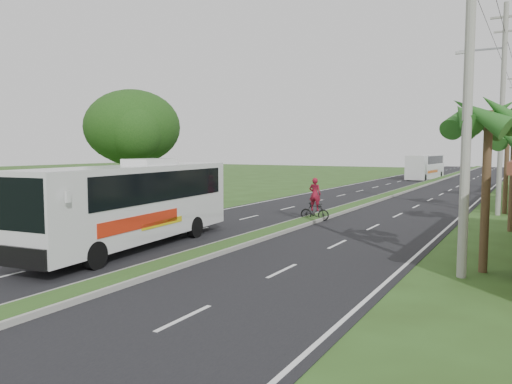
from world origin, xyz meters
The scene contains 13 objects.
ground centered at (0.00, 0.00, 0.00)m, with size 180.00×180.00×0.00m, color #2C471A.
road_asphalt centered at (0.00, 20.00, 0.01)m, with size 14.00×160.00×0.02m, color black.
median_strip centered at (0.00, 20.00, 0.10)m, with size 1.20×160.00×0.18m.
lane_edge_left centered at (-6.70, 20.00, 0.00)m, with size 0.12×160.00×0.01m, color silver.
lane_edge_right centered at (6.70, 20.00, 0.00)m, with size 0.12×160.00×0.01m, color silver.
palm_verge_a centered at (9.00, 3.00, 4.74)m, with size 2.40×2.40×5.45m.
palm_verge_c centered at (8.80, 19.00, 5.12)m, with size 2.40×2.40×5.85m.
shade_tree centered at (-12.11, 10.02, 5.03)m, with size 6.30×6.00×7.54m.
utility_pole_a centered at (8.50, 2.00, 5.67)m, with size 1.60×0.28×11.00m.
utility_pole_b centered at (8.47, 18.00, 6.26)m, with size 3.20×0.28×12.00m.
coach_bus_main centered at (-3.13, 0.58, 1.89)m, with size 3.27×10.81×3.44m.
coach_bus_far centered at (-1.80, 51.37, 1.71)m, with size 2.85×10.46×3.01m.
motorcyclist centered at (0.12, 10.74, 0.87)m, with size 1.61×0.57×2.30m.
Camera 1 is at (10.31, -13.80, 3.85)m, focal length 35.00 mm.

